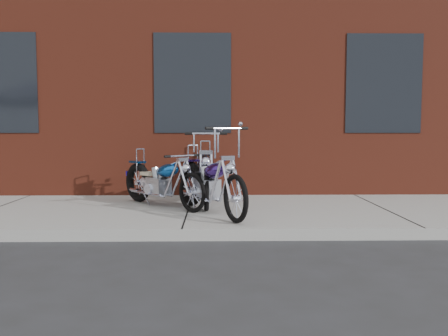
{
  "coord_description": "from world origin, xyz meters",
  "views": [
    {
      "loc": [
        0.41,
        -5.7,
        1.37
      ],
      "look_at": [
        0.53,
        0.8,
        0.83
      ],
      "focal_mm": 38.0,
      "sensor_mm": 36.0,
      "label": 1
    }
  ],
  "objects": [
    {
      "name": "ground",
      "position": [
        0.0,
        0.0,
        0.0
      ],
      "size": [
        120.0,
        120.0,
        0.0
      ],
      "primitive_type": "plane",
      "color": "#282828",
      "rests_on": "ground"
    },
    {
      "name": "chopper_purple",
      "position": [
        0.33,
        1.13,
        0.55
      ],
      "size": [
        1.02,
        2.07,
        1.25
      ],
      "rotation": [
        0.0,
        0.0,
        -1.14
      ],
      "color": "black",
      "rests_on": "sidewalk"
    },
    {
      "name": "building_brick",
      "position": [
        0.0,
        8.0,
        4.0
      ],
      "size": [
        22.0,
        10.0,
        8.0
      ],
      "primitive_type": "cube",
      "color": "maroon",
      "rests_on": "ground"
    },
    {
      "name": "chopper_third",
      "position": [
        0.25,
        2.15,
        0.57
      ],
      "size": [
        0.56,
        2.31,
        1.17
      ],
      "rotation": [
        0.0,
        0.0,
        -1.54
      ],
      "color": "black",
      "rests_on": "sidewalk"
    },
    {
      "name": "sidewalk",
      "position": [
        0.0,
        1.5,
        0.07
      ],
      "size": [
        22.0,
        3.0,
        0.15
      ],
      "primitive_type": "cube",
      "color": "#989796",
      "rests_on": "ground"
    },
    {
      "name": "chopper_blue",
      "position": [
        -0.44,
        1.73,
        0.52
      ],
      "size": [
        1.44,
        1.59,
        0.89
      ],
      "rotation": [
        0.0,
        0.0,
        -0.84
      ],
      "color": "black",
      "rests_on": "sidewalk"
    }
  ]
}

